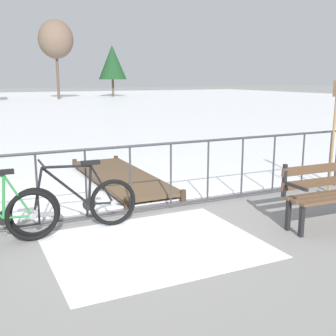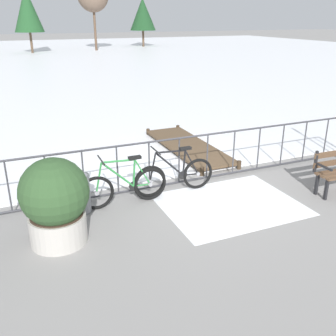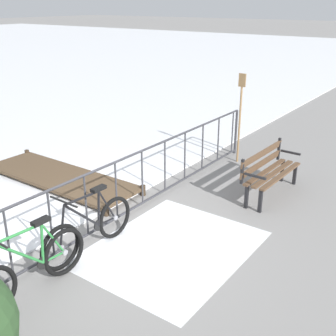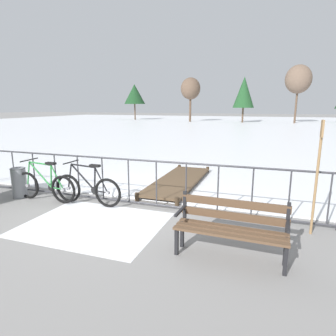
# 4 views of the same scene
# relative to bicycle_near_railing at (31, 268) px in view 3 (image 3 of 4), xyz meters

# --- Properties ---
(ground_plane) EXTENTS (160.00, 160.00, 0.00)m
(ground_plane) POSITION_rel_bicycle_near_railing_xyz_m (1.66, 0.39, -0.37)
(ground_plane) COLOR gray
(snow_patch) EXTENTS (2.56, 2.05, 0.01)m
(snow_patch) POSITION_rel_bicycle_near_railing_xyz_m (1.85, -0.81, -0.36)
(snow_patch) COLOR white
(snow_patch) RESTS_ON ground
(railing_fence) EXTENTS (9.06, 0.06, 1.07)m
(railing_fence) POSITION_rel_bicycle_near_railing_xyz_m (1.66, 0.39, 0.19)
(railing_fence) COLOR #38383D
(railing_fence) RESTS_ON ground
(bicycle_near_railing) EXTENTS (1.71, 0.52, 0.97)m
(bicycle_near_railing) POSITION_rel_bicycle_near_railing_xyz_m (0.00, 0.00, 0.00)
(bicycle_near_railing) COLOR black
(bicycle_near_railing) RESTS_ON ground
(bicycle_second) EXTENTS (1.71, 0.52, 0.97)m
(bicycle_second) POSITION_rel_bicycle_near_railing_xyz_m (1.10, 0.11, 0.00)
(bicycle_second) COLOR black
(bicycle_second) RESTS_ON ground
(park_bench) EXTENTS (1.62, 0.53, 0.89)m
(park_bench) POSITION_rel_bicycle_near_railing_xyz_m (4.44, -1.17, 0.14)
(park_bench) COLOR brown
(park_bench) RESTS_ON ground
(oar_upright) EXTENTS (0.04, 0.16, 1.98)m
(oar_upright) POSITION_rel_bicycle_near_railing_xyz_m (5.68, 0.08, 0.77)
(oar_upright) COLOR #937047
(oar_upright) RESTS_ON ground
(wooden_dock) EXTENTS (1.10, 3.54, 0.20)m
(wooden_dock) POSITION_rel_bicycle_near_railing_xyz_m (2.53, 2.41, -0.25)
(wooden_dock) COLOR brown
(wooden_dock) RESTS_ON ground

